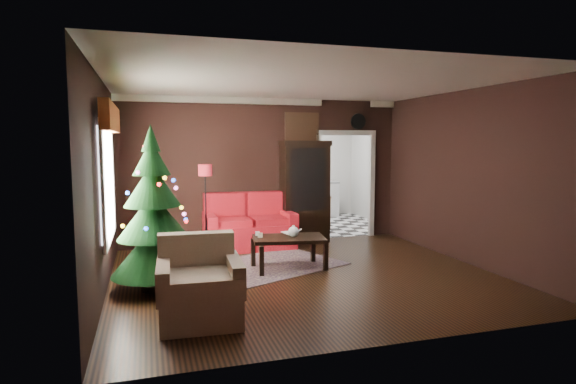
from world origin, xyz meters
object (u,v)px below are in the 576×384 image
object	(u,v)px
curio_cabinet	(305,194)
christmas_tree	(153,212)
armchair	(200,280)
floor_lamp	(206,208)
wall_clock	(358,121)
loveseat	(250,221)
kitchen_table	(311,211)
coffee_table	(289,253)
teapot	(293,231)

from	to	relation	value
curio_cabinet	christmas_tree	world-z (taller)	christmas_tree
christmas_tree	armchair	world-z (taller)	christmas_tree
floor_lamp	wall_clock	distance (m)	3.62
loveseat	curio_cabinet	bearing A→B (deg)	10.83
armchair	kitchen_table	size ratio (longest dim) A/B	1.23
coffee_table	armchair	bearing A→B (deg)	-130.95
loveseat	teapot	xyz separation A→B (m)	(0.34, -1.63, 0.09)
teapot	christmas_tree	bearing A→B (deg)	-167.21
loveseat	kitchen_table	world-z (taller)	loveseat
curio_cabinet	floor_lamp	distance (m)	2.06
coffee_table	teapot	bearing A→B (deg)	-14.26
loveseat	christmas_tree	size ratio (longest dim) A/B	0.80
curio_cabinet	coffee_table	bearing A→B (deg)	-115.55
christmas_tree	coffee_table	bearing A→B (deg)	13.70
armchair	wall_clock	size ratio (longest dim) A/B	2.89
armchair	kitchen_table	world-z (taller)	armchair
coffee_table	wall_clock	distance (m)	3.59
loveseat	armchair	xyz separation A→B (m)	(-1.28, -3.41, -0.04)
curio_cabinet	kitchen_table	xyz separation A→B (m)	(0.65, 1.43, -0.57)
christmas_tree	armchair	xyz separation A→B (m)	(0.46, -1.30, -0.59)
curio_cabinet	coffee_table	world-z (taller)	curio_cabinet
coffee_table	teapot	distance (m)	0.34
christmas_tree	teapot	world-z (taller)	christmas_tree
curio_cabinet	kitchen_table	distance (m)	1.67
curio_cabinet	christmas_tree	size ratio (longest dim) A/B	0.89
teapot	kitchen_table	world-z (taller)	kitchen_table
coffee_table	floor_lamp	bearing A→B (deg)	130.57
floor_lamp	christmas_tree	bearing A→B (deg)	-116.67
christmas_tree	wall_clock	world-z (taller)	wall_clock
floor_lamp	kitchen_table	size ratio (longest dim) A/B	2.00
coffee_table	wall_clock	world-z (taller)	wall_clock
floor_lamp	coffee_table	world-z (taller)	floor_lamp
coffee_table	kitchen_table	world-z (taller)	kitchen_table
curio_cabinet	christmas_tree	distance (m)	3.71
armchair	teapot	size ratio (longest dim) A/B	4.96
armchair	floor_lamp	bearing A→B (deg)	84.80
coffee_table	teapot	xyz separation A→B (m)	(0.07, -0.02, 0.33)
teapot	wall_clock	bearing A→B (deg)	45.37
curio_cabinet	christmas_tree	xyz separation A→B (m)	(-2.89, -2.33, 0.10)
curio_cabinet	wall_clock	distance (m)	1.88
floor_lamp	kitchen_table	xyz separation A→B (m)	(2.64, 1.97, -0.45)
kitchen_table	wall_clock	bearing A→B (deg)	-66.25
curio_cabinet	kitchen_table	bearing A→B (deg)	65.56
floor_lamp	teapot	world-z (taller)	floor_lamp
coffee_table	kitchen_table	size ratio (longest dim) A/B	1.46
kitchen_table	armchair	bearing A→B (deg)	-121.35
floor_lamp	loveseat	bearing A→B (deg)	20.79
curio_cabinet	floor_lamp	xyz separation A→B (m)	(-1.99, -0.54, -0.12)
teapot	wall_clock	size ratio (longest dim) A/B	0.58
wall_clock	coffee_table	bearing A→B (deg)	-135.86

